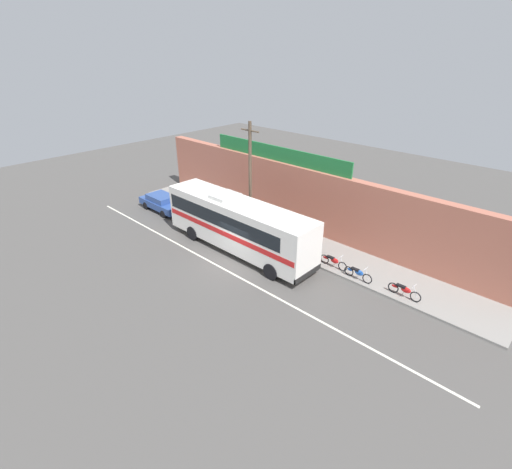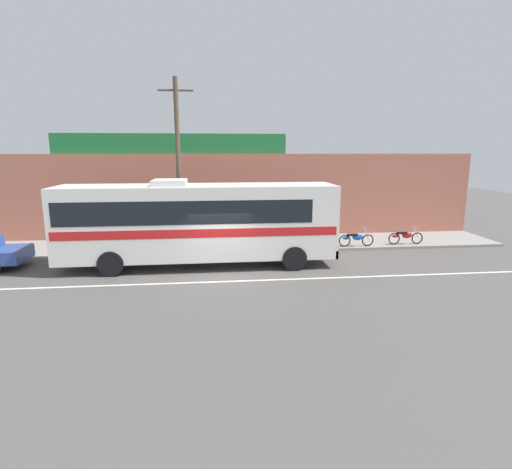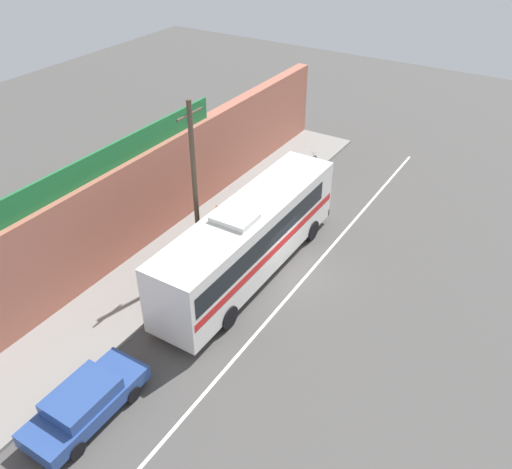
# 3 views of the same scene
# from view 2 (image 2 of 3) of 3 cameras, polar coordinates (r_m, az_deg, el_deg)

# --- Properties ---
(ground_plane) EXTENTS (70.00, 70.00, 0.00)m
(ground_plane) POSITION_cam_2_polar(r_m,az_deg,el_deg) (16.51, -4.90, -5.80)
(ground_plane) COLOR #4F4C49
(sidewalk_slab) EXTENTS (30.00, 3.60, 0.14)m
(sidewalk_slab) POSITION_cam_2_polar(r_m,az_deg,el_deg) (21.51, -5.25, -1.43)
(sidewalk_slab) COLOR gray
(sidewalk_slab) RESTS_ON ground_plane
(storefront_facade) EXTENTS (30.00, 0.70, 4.80)m
(storefront_facade) POSITION_cam_2_polar(r_m,az_deg,el_deg) (23.23, -5.46, 5.39)
(storefront_facade) COLOR #B26651
(storefront_facade) RESTS_ON ground_plane
(storefront_billboard) EXTENTS (12.79, 0.12, 1.10)m
(storefront_billboard) POSITION_cam_2_polar(r_m,az_deg,el_deg) (23.19, -11.93, 12.48)
(storefront_billboard) COLOR #1E7538
(storefront_billboard) RESTS_ON storefront_facade
(road_center_stripe) EXTENTS (30.00, 0.14, 0.01)m
(road_center_stripe) POSITION_cam_2_polar(r_m,az_deg,el_deg) (15.75, -4.83, -6.66)
(road_center_stripe) COLOR silver
(road_center_stripe) RESTS_ON ground_plane
(intercity_bus) EXTENTS (11.76, 2.63, 3.78)m
(intercity_bus) POSITION_cam_2_polar(r_m,az_deg,el_deg) (17.57, -8.38, 2.13)
(intercity_bus) COLOR white
(intercity_bus) RESTS_ON ground_plane
(utility_pole) EXTENTS (1.60, 0.22, 8.12)m
(utility_pole) POSITION_cam_2_polar(r_m,az_deg,el_deg) (19.56, -10.93, 9.71)
(utility_pole) COLOR brown
(utility_pole) RESTS_ON sidewalk_slab
(motorcycle_blue) EXTENTS (1.84, 0.56, 0.94)m
(motorcycle_blue) POSITION_cam_2_polar(r_m,az_deg,el_deg) (21.26, 13.96, -0.52)
(motorcycle_blue) COLOR black
(motorcycle_blue) RESTS_ON sidewalk_slab
(motorcycle_black) EXTENTS (1.89, 0.56, 0.94)m
(motorcycle_black) POSITION_cam_2_polar(r_m,az_deg,el_deg) (22.52, 20.38, -0.24)
(motorcycle_black) COLOR black
(motorcycle_black) RESTS_ON sidewalk_slab
(motorcycle_red) EXTENTS (1.94, 0.56, 0.94)m
(motorcycle_red) POSITION_cam_2_polar(r_m,az_deg,el_deg) (20.89, 9.06, -0.54)
(motorcycle_red) COLOR black
(motorcycle_red) RESTS_ON sidewalk_slab
(pedestrian_by_curb) EXTENTS (0.30, 0.48, 1.59)m
(pedestrian_by_curb) POSITION_cam_2_polar(r_m,az_deg,el_deg) (20.83, -2.64, 0.94)
(pedestrian_by_curb) COLOR brown
(pedestrian_by_curb) RESTS_ON sidewalk_slab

